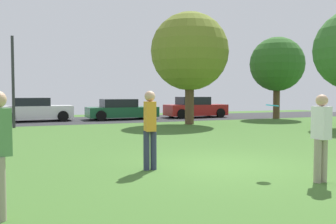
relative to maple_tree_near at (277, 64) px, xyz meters
The scene contains 11 objects.
ground_plane 17.60m from the maple_tree_near, 132.74° to the right, with size 44.00×44.00×0.00m, color #3D6628.
road_strip 12.69m from the maple_tree_near, 164.04° to the left, with size 44.00×6.40×0.01m, color #28282B.
maple_tree_near is the anchor object (origin of this frame).
oak_tree_right 7.56m from the maple_tree_near, 166.27° to the right, with size 4.26×4.26×6.12m.
person_bystander 18.52m from the maple_tree_near, 126.19° to the right, with size 0.30×0.33×1.70m.
person_walking 18.52m from the maple_tree_near, 137.31° to the right, with size 0.30×0.34×1.78m.
frisbee_disc 17.77m from the maple_tree_near, 129.08° to the right, with size 0.34×0.34×0.05m.
parked_car_white 15.82m from the maple_tree_near, 166.28° to the left, with size 4.32×1.97×1.42m.
parked_car_green 10.77m from the maple_tree_near, 161.45° to the left, with size 4.52×2.09×1.32m.
parked_car_red 6.24m from the maple_tree_near, 144.90° to the left, with size 4.27×1.99×1.44m.
street_lamp_post 16.34m from the maple_tree_near, behind, with size 0.14×0.14×4.50m, color #2D2D33.
Camera 1 is at (-4.60, -7.60, 1.74)m, focal length 39.89 mm.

